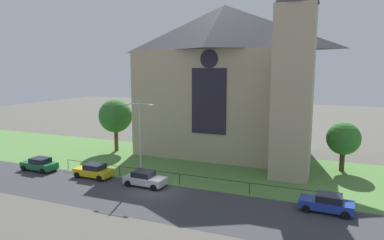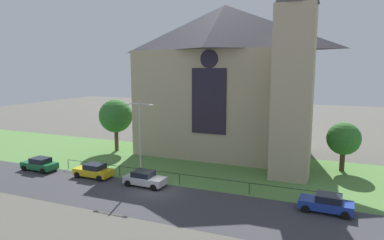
# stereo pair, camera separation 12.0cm
# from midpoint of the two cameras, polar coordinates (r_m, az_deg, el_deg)

# --- Properties ---
(ground) EXTENTS (160.00, 160.00, 0.00)m
(ground) POSITION_cam_midpoint_polar(r_m,az_deg,el_deg) (42.17, 0.38, -7.39)
(ground) COLOR #56544C
(road_asphalt) EXTENTS (120.00, 8.00, 0.01)m
(road_asphalt) POSITION_cam_midpoint_polar(r_m,az_deg,el_deg) (31.95, -7.93, -12.81)
(road_asphalt) COLOR #38383D
(road_asphalt) RESTS_ON ground
(grass_verge) EXTENTS (120.00, 20.00, 0.01)m
(grass_verge) POSITION_cam_midpoint_polar(r_m,az_deg,el_deg) (40.40, -0.70, -8.11)
(grass_verge) COLOR #517F3D
(grass_verge) RESTS_ON ground
(church_building) EXTENTS (23.20, 16.20, 26.00)m
(church_building) POSITION_cam_midpoint_polar(r_m,az_deg,el_deg) (46.10, 6.13, 6.88)
(church_building) COLOR tan
(church_building) RESTS_ON ground
(iron_railing) EXTENTS (28.71, 0.07, 1.13)m
(iron_railing) POSITION_cam_midpoint_polar(r_m,az_deg,el_deg) (34.74, -2.03, -9.27)
(iron_railing) COLOR black
(iron_railing) RESTS_ON ground
(tree_right_far) EXTENTS (3.73, 3.73, 5.67)m
(tree_right_far) POSITION_cam_midpoint_polar(r_m,az_deg,el_deg) (42.18, 24.19, -2.90)
(tree_right_far) COLOR #423021
(tree_right_far) RESTS_ON ground
(tree_left_far) EXTENTS (4.69, 4.69, 7.38)m
(tree_left_far) POSITION_cam_midpoint_polar(r_m,az_deg,el_deg) (49.12, -12.62, 0.65)
(tree_left_far) COLOR #4C3823
(tree_left_far) RESTS_ON ground
(streetlamp_near) EXTENTS (3.37, 0.26, 8.24)m
(streetlamp_near) POSITION_cam_midpoint_polar(r_m,az_deg,el_deg) (35.63, -8.66, -1.81)
(streetlamp_near) COLOR #B2B2B7
(streetlamp_near) RESTS_ON ground
(parked_car_green) EXTENTS (4.25, 2.12, 1.51)m
(parked_car_green) POSITION_cam_midpoint_polar(r_m,az_deg,el_deg) (43.14, -24.13, -6.77)
(parked_car_green) COLOR #196033
(parked_car_green) RESTS_ON ground
(parked_car_yellow) EXTENTS (4.24, 2.09, 1.51)m
(parked_car_yellow) POSITION_cam_midpoint_polar(r_m,az_deg,el_deg) (38.48, -16.09, -8.16)
(parked_car_yellow) COLOR gold
(parked_car_yellow) RESTS_ON ground
(parked_car_silver) EXTENTS (4.25, 2.13, 1.51)m
(parked_car_silver) POSITION_cam_midpoint_polar(r_m,az_deg,el_deg) (34.75, -7.86, -9.72)
(parked_car_silver) COLOR #B7B7BC
(parked_car_silver) RESTS_ON ground
(parked_car_blue) EXTENTS (4.28, 2.20, 1.51)m
(parked_car_blue) POSITION_cam_midpoint_polar(r_m,az_deg,el_deg) (30.60, 21.76, -12.86)
(parked_car_blue) COLOR #1E3899
(parked_car_blue) RESTS_ON ground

